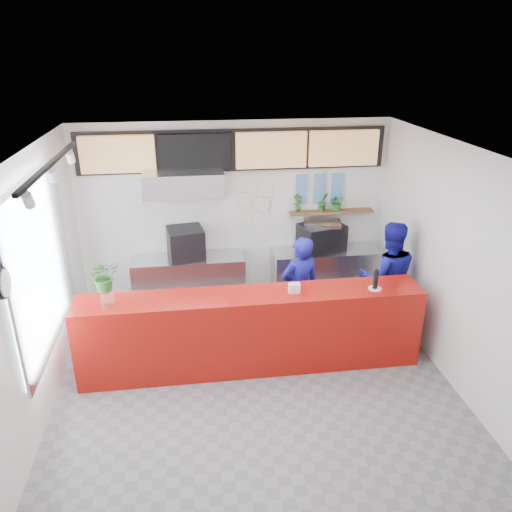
% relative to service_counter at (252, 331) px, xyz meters
% --- Properties ---
extents(floor, '(5.00, 5.00, 0.00)m').
position_rel_service_counter_xyz_m(floor, '(0.00, -0.40, -0.55)').
color(floor, slate).
rests_on(floor, ground).
extents(ceiling, '(5.00, 5.00, 0.00)m').
position_rel_service_counter_xyz_m(ceiling, '(0.00, -0.40, 2.45)').
color(ceiling, silver).
extents(wall_back, '(5.00, 0.00, 5.00)m').
position_rel_service_counter_xyz_m(wall_back, '(0.00, 2.10, 0.95)').
color(wall_back, white).
rests_on(wall_back, ground).
extents(wall_left, '(0.00, 5.00, 5.00)m').
position_rel_service_counter_xyz_m(wall_left, '(-2.50, -0.40, 0.95)').
color(wall_left, white).
rests_on(wall_left, ground).
extents(wall_right, '(0.00, 5.00, 5.00)m').
position_rel_service_counter_xyz_m(wall_right, '(2.50, -0.40, 0.95)').
color(wall_right, white).
rests_on(wall_right, ground).
extents(service_counter, '(4.50, 0.60, 1.10)m').
position_rel_service_counter_xyz_m(service_counter, '(0.00, 0.00, 0.00)').
color(service_counter, '#9E120B').
rests_on(service_counter, ground).
extents(cream_band, '(5.00, 0.02, 0.80)m').
position_rel_service_counter_xyz_m(cream_band, '(0.00, 2.09, 2.05)').
color(cream_band, beige).
rests_on(cream_band, wall_back).
extents(prep_bench, '(1.80, 0.60, 0.90)m').
position_rel_service_counter_xyz_m(prep_bench, '(-0.80, 1.80, -0.10)').
color(prep_bench, '#B2B5BA').
rests_on(prep_bench, ground).
extents(panini_oven, '(0.62, 0.62, 0.49)m').
position_rel_service_counter_xyz_m(panini_oven, '(-0.82, 1.80, 0.59)').
color(panini_oven, black).
rests_on(panini_oven, prep_bench).
extents(extraction_hood, '(1.20, 0.70, 0.35)m').
position_rel_service_counter_xyz_m(extraction_hood, '(-0.80, 1.75, 1.60)').
color(extraction_hood, '#B2B5BA').
rests_on(extraction_hood, ceiling).
extents(hood_lip, '(1.20, 0.69, 0.31)m').
position_rel_service_counter_xyz_m(hood_lip, '(-0.80, 1.75, 1.40)').
color(hood_lip, '#B2B5BA').
rests_on(hood_lip, ceiling).
extents(right_bench, '(1.80, 0.60, 0.90)m').
position_rel_service_counter_xyz_m(right_bench, '(1.50, 1.80, -0.10)').
color(right_bench, '#B2B5BA').
rests_on(right_bench, ground).
extents(espresso_machine, '(0.81, 0.67, 0.45)m').
position_rel_service_counter_xyz_m(espresso_machine, '(1.40, 1.80, 0.57)').
color(espresso_machine, black).
rests_on(espresso_machine, right_bench).
extents(espresso_tray, '(0.68, 0.54, 0.06)m').
position_rel_service_counter_xyz_m(espresso_tray, '(1.40, 1.80, 0.83)').
color(espresso_tray, '#B4B6BC').
rests_on(espresso_tray, espresso_machine).
extents(herb_shelf, '(1.40, 0.18, 0.04)m').
position_rel_service_counter_xyz_m(herb_shelf, '(1.60, 2.00, 0.95)').
color(herb_shelf, brown).
rests_on(herb_shelf, wall_back).
extents(menu_board_far_left, '(1.10, 0.10, 0.55)m').
position_rel_service_counter_xyz_m(menu_board_far_left, '(-1.75, 1.98, 2.00)').
color(menu_board_far_left, tan).
rests_on(menu_board_far_left, wall_back).
extents(menu_board_mid_left, '(1.10, 0.10, 0.55)m').
position_rel_service_counter_xyz_m(menu_board_mid_left, '(-0.59, 1.98, 2.00)').
color(menu_board_mid_left, black).
rests_on(menu_board_mid_left, wall_back).
extents(menu_board_mid_right, '(1.10, 0.10, 0.55)m').
position_rel_service_counter_xyz_m(menu_board_mid_right, '(0.57, 1.98, 2.00)').
color(menu_board_mid_right, tan).
rests_on(menu_board_mid_right, wall_back).
extents(menu_board_far_right, '(1.10, 0.10, 0.55)m').
position_rel_service_counter_xyz_m(menu_board_far_right, '(1.73, 1.98, 2.00)').
color(menu_board_far_right, tan).
rests_on(menu_board_far_right, wall_back).
extents(soffit, '(4.80, 0.04, 0.65)m').
position_rel_service_counter_xyz_m(soffit, '(0.00, 2.06, 2.00)').
color(soffit, black).
rests_on(soffit, wall_back).
extents(window_pane, '(0.04, 2.20, 1.90)m').
position_rel_service_counter_xyz_m(window_pane, '(-2.47, -0.10, 1.15)').
color(window_pane, silver).
rests_on(window_pane, wall_left).
extents(window_frame, '(0.03, 2.30, 2.00)m').
position_rel_service_counter_xyz_m(window_frame, '(-2.45, -0.10, 1.15)').
color(window_frame, '#B2B5BA').
rests_on(window_frame, wall_left).
extents(wall_clock_rim, '(0.05, 0.30, 0.30)m').
position_rel_service_counter_xyz_m(wall_clock_rim, '(-2.46, -1.30, 1.50)').
color(wall_clock_rim, black).
rests_on(wall_clock_rim, wall_left).
extents(wall_clock_face, '(0.02, 0.26, 0.26)m').
position_rel_service_counter_xyz_m(wall_clock_face, '(-2.43, -1.30, 1.50)').
color(wall_clock_face, white).
rests_on(wall_clock_face, wall_left).
extents(track_rail, '(0.05, 2.40, 0.04)m').
position_rel_service_counter_xyz_m(track_rail, '(-2.10, -0.40, 2.39)').
color(track_rail, black).
rests_on(track_rail, ceiling).
extents(dec_plate_a, '(0.24, 0.03, 0.24)m').
position_rel_service_counter_xyz_m(dec_plate_a, '(0.15, 2.07, 1.20)').
color(dec_plate_a, silver).
rests_on(dec_plate_a, wall_back).
extents(dec_plate_b, '(0.24, 0.03, 0.24)m').
position_rel_service_counter_xyz_m(dec_plate_b, '(0.45, 2.07, 1.10)').
color(dec_plate_b, silver).
rests_on(dec_plate_b, wall_back).
extents(dec_plate_c, '(0.24, 0.03, 0.24)m').
position_rel_service_counter_xyz_m(dec_plate_c, '(0.15, 2.07, 0.90)').
color(dec_plate_c, silver).
rests_on(dec_plate_c, wall_back).
extents(dec_plate_d, '(0.24, 0.03, 0.24)m').
position_rel_service_counter_xyz_m(dec_plate_d, '(0.50, 2.07, 1.35)').
color(dec_plate_d, silver).
rests_on(dec_plate_d, wall_back).
extents(photo_frame_a, '(0.20, 0.02, 0.25)m').
position_rel_service_counter_xyz_m(photo_frame_a, '(1.10, 2.08, 1.45)').
color(photo_frame_a, '#598CBF').
rests_on(photo_frame_a, wall_back).
extents(photo_frame_b, '(0.20, 0.02, 0.25)m').
position_rel_service_counter_xyz_m(photo_frame_b, '(1.40, 2.08, 1.45)').
color(photo_frame_b, '#598CBF').
rests_on(photo_frame_b, wall_back).
extents(photo_frame_c, '(0.20, 0.02, 0.25)m').
position_rel_service_counter_xyz_m(photo_frame_c, '(1.70, 2.08, 1.45)').
color(photo_frame_c, '#598CBF').
rests_on(photo_frame_c, wall_back).
extents(photo_frame_d, '(0.20, 0.02, 0.25)m').
position_rel_service_counter_xyz_m(photo_frame_d, '(1.10, 2.08, 1.20)').
color(photo_frame_d, '#598CBF').
rests_on(photo_frame_d, wall_back).
extents(photo_frame_e, '(0.20, 0.02, 0.25)m').
position_rel_service_counter_xyz_m(photo_frame_e, '(1.40, 2.08, 1.20)').
color(photo_frame_e, '#598CBF').
rests_on(photo_frame_e, wall_back).
extents(photo_frame_f, '(0.20, 0.02, 0.25)m').
position_rel_service_counter_xyz_m(photo_frame_f, '(1.70, 2.08, 1.20)').
color(photo_frame_f, '#598CBF').
rests_on(photo_frame_f, wall_back).
extents(staff_center, '(0.66, 0.52, 1.60)m').
position_rel_service_counter_xyz_m(staff_center, '(0.79, 0.63, 0.25)').
color(staff_center, '#14168D').
rests_on(staff_center, ground).
extents(staff_right, '(0.94, 0.78, 1.76)m').
position_rel_service_counter_xyz_m(staff_right, '(2.11, 0.65, 0.33)').
color(staff_right, '#14168D').
rests_on(staff_right, ground).
extents(herb_a, '(0.18, 0.14, 0.30)m').
position_rel_service_counter_xyz_m(herb_a, '(1.03, 2.00, 1.12)').
color(herb_a, '#296724').
rests_on(herb_a, herb_shelf).
extents(herb_b, '(0.21, 0.19, 0.32)m').
position_rel_service_counter_xyz_m(herb_b, '(1.45, 2.00, 1.13)').
color(herb_b, '#296724').
rests_on(herb_b, herb_shelf).
extents(herb_c, '(0.25, 0.22, 0.28)m').
position_rel_service_counter_xyz_m(herb_c, '(1.69, 2.00, 1.11)').
color(herb_c, '#296724').
rests_on(herb_c, herb_shelf).
extents(glass_vase, '(0.19, 0.19, 0.20)m').
position_rel_service_counter_xyz_m(glass_vase, '(-1.78, -0.09, 0.65)').
color(glass_vase, silver).
rests_on(glass_vase, service_counter).
extents(basil_vase, '(0.43, 0.41, 0.39)m').
position_rel_service_counter_xyz_m(basil_vase, '(-1.78, -0.09, 0.96)').
color(basil_vase, '#296724').
rests_on(basil_vase, glass_vase).
extents(napkin_holder, '(0.15, 0.10, 0.13)m').
position_rel_service_counter_xyz_m(napkin_holder, '(0.55, -0.03, 0.61)').
color(napkin_holder, white).
rests_on(napkin_holder, service_counter).
extents(white_plate, '(0.21, 0.21, 0.01)m').
position_rel_service_counter_xyz_m(white_plate, '(1.62, -0.08, 0.56)').
color(white_plate, white).
rests_on(white_plate, service_counter).
extents(pepper_mill, '(0.07, 0.07, 0.26)m').
position_rel_service_counter_xyz_m(pepper_mill, '(1.62, -0.08, 0.69)').
color(pepper_mill, black).
rests_on(pepper_mill, white_plate).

